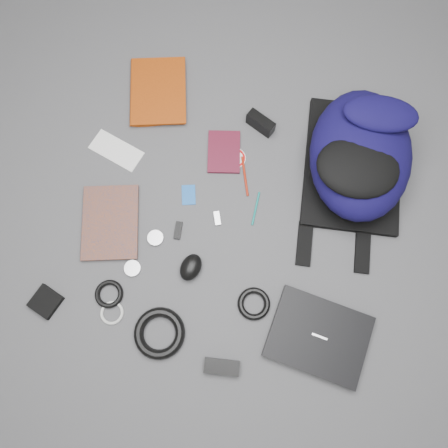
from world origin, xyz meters
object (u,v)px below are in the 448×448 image
(compact_camera, at_px, (261,123))
(power_brick, at_px, (222,367))
(dvd_case, at_px, (224,152))
(pouch, at_px, (46,302))
(backpack, at_px, (360,154))
(textbook_red, at_px, (130,93))
(laptop, at_px, (319,337))
(mouse, at_px, (191,267))
(comic_book, at_px, (82,223))

(compact_camera, xyz_separation_m, power_brick, (0.10, -0.86, -0.02))
(dvd_case, bearing_deg, pouch, -136.44)
(backpack, relative_size, textbook_red, 1.90)
(laptop, xyz_separation_m, dvd_case, (-0.48, 0.55, -0.01))
(mouse, bearing_deg, textbook_red, 135.11)
(pouch, bearing_deg, mouse, 29.06)
(textbook_red, height_order, power_brick, textbook_red)
(mouse, xyz_separation_m, pouch, (-0.43, -0.24, -0.01))
(backpack, height_order, laptop, backpack)
(dvd_case, xyz_separation_m, mouse, (0.01, -0.44, 0.02))
(backpack, xyz_separation_m, compact_camera, (-0.36, 0.06, -0.08))
(backpack, distance_m, power_brick, 0.84)
(textbook_red, xyz_separation_m, mouse, (0.42, -0.58, 0.01))
(compact_camera, bearing_deg, power_brick, -61.18)
(dvd_case, xyz_separation_m, power_brick, (0.20, -0.72, 0.01))
(comic_book, bearing_deg, laptop, -27.46)
(comic_book, distance_m, compact_camera, 0.73)
(backpack, relative_size, laptop, 1.72)
(textbook_red, relative_size, power_brick, 2.49)
(laptop, bearing_deg, pouch, -166.67)
(power_brick, xyz_separation_m, pouch, (-0.62, 0.04, -0.00))
(backpack, distance_m, comic_book, 0.99)
(pouch, bearing_deg, textbook_red, 88.76)
(backpack, xyz_separation_m, textbook_red, (-0.87, 0.06, -0.10))
(textbook_red, height_order, comic_book, textbook_red)
(comic_book, xyz_separation_m, compact_camera, (0.50, 0.53, 0.02))
(compact_camera, distance_m, pouch, 0.97)
(mouse, relative_size, pouch, 1.10)
(pouch, bearing_deg, dvd_case, 58.24)
(textbook_red, relative_size, pouch, 3.24)
(dvd_case, bearing_deg, laptop, -63.58)
(compact_camera, relative_size, power_brick, 0.95)
(backpack, bearing_deg, power_brick, -116.76)
(laptop, distance_m, mouse, 0.48)
(backpack, bearing_deg, comic_book, -159.87)
(textbook_red, relative_size, compact_camera, 2.63)
(backpack, distance_m, dvd_case, 0.48)
(laptop, xyz_separation_m, textbook_red, (-0.88, 0.68, -0.00))
(mouse, bearing_deg, power_brick, -46.77)
(power_brick, bearing_deg, compact_camera, 86.91)
(laptop, distance_m, pouch, 0.91)
(laptop, xyz_separation_m, pouch, (-0.90, -0.14, -0.00))
(pouch, bearing_deg, laptop, 8.74)
(comic_book, relative_size, mouse, 2.80)
(comic_book, distance_m, dvd_case, 0.56)
(laptop, relative_size, compact_camera, 2.90)
(comic_book, bearing_deg, compact_camera, 28.86)
(textbook_red, bearing_deg, laptop, -55.57)
(compact_camera, bearing_deg, backpack, 12.44)
(mouse, bearing_deg, comic_book, -177.14)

